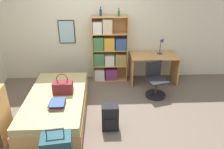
{
  "coord_description": "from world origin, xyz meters",
  "views": [
    {
      "loc": [
        0.21,
        -3.67,
        2.6
      ],
      "look_at": [
        0.39,
        0.2,
        0.75
      ],
      "focal_mm": 35.0,
      "sensor_mm": 36.0,
      "label": 1
    }
  ],
  "objects": [
    {
      "name": "handbag",
      "position": [
        -0.57,
        0.08,
        0.55
      ],
      "size": [
        0.38,
        0.22,
        0.41
      ],
      "color": "maroon",
      "rests_on": "bed"
    },
    {
      "name": "bookcase",
      "position": [
        0.35,
        1.49,
        0.78
      ],
      "size": [
        0.86,
        0.3,
        1.64
      ],
      "color": "tan",
      "rests_on": "ground_plane"
    },
    {
      "name": "desk",
      "position": [
        1.49,
        1.34,
        0.5
      ],
      "size": [
        1.16,
        0.63,
        0.72
      ],
      "color": "tan",
      "rests_on": "ground_plane"
    },
    {
      "name": "bottle_green",
      "position": [
        0.18,
        1.53,
        1.72
      ],
      "size": [
        0.06,
        0.06,
        0.21
      ],
      "color": "navy",
      "rests_on": "bookcase"
    },
    {
      "name": "book_stack_on_bed",
      "position": [
        -0.61,
        -0.37,
        0.47
      ],
      "size": [
        0.33,
        0.36,
        0.09
      ],
      "color": "gold",
      "rests_on": "bed"
    },
    {
      "name": "desk_chair",
      "position": [
        1.39,
        0.63,
        0.25
      ],
      "size": [
        0.51,
        0.51,
        0.78
      ],
      "color": "black",
      "rests_on": "ground_plane"
    },
    {
      "name": "ground_plane",
      "position": [
        0.0,
        0.0,
        0.0
      ],
      "size": [
        14.0,
        14.0,
        0.0
      ],
      "primitive_type": "plane",
      "color": "#66564C"
    },
    {
      "name": "backpack",
      "position": [
        0.32,
        -0.49,
        0.24
      ],
      "size": [
        0.3,
        0.24,
        0.48
      ],
      "color": "black",
      "rests_on": "ground_plane"
    },
    {
      "name": "bottle_brown",
      "position": [
        0.6,
        1.48,
        1.71
      ],
      "size": [
        0.06,
        0.06,
        0.18
      ],
      "color": "#1E6B2D",
      "rests_on": "bookcase"
    },
    {
      "name": "desk_lamp",
      "position": [
        1.67,
        1.44,
        1.0
      ],
      "size": [
        0.18,
        0.13,
        0.42
      ],
      "color": "navy",
      "rests_on": "desk"
    },
    {
      "name": "wall_back",
      "position": [
        -0.0,
        1.7,
        1.3
      ],
      "size": [
        10.0,
        0.09,
        2.6
      ],
      "color": "beige",
      "rests_on": "ground_plane"
    },
    {
      "name": "bed",
      "position": [
        -0.71,
        0.02,
        0.21
      ],
      "size": [
        1.11,
        2.05,
        0.43
      ],
      "color": "tan",
      "rests_on": "ground_plane"
    }
  ]
}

